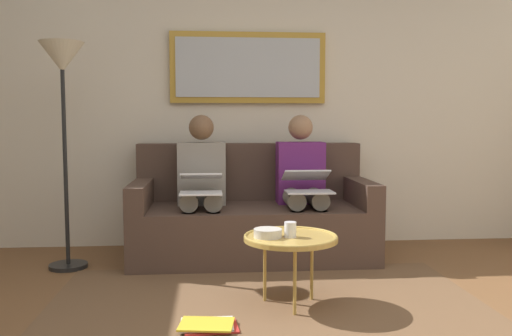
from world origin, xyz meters
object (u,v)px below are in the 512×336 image
object	(u,v)px
couch	(252,217)
coffee_table	(291,239)
cup	(290,230)
laptop_silver	(307,182)
bowl	(269,233)
person_right	(202,182)
framed_mirror	(248,68)
standing_lamp	(63,82)
laptop_white	(201,183)
person_left	(302,181)
magazine_stack	(208,325)

from	to	relation	value
couch	coffee_table	xyz separation A→B (m)	(-0.14, 1.22, 0.09)
cup	laptop_silver	bearing A→B (deg)	-106.06
bowl	person_right	bearing A→B (deg)	-70.75
framed_mirror	standing_lamp	world-z (taller)	framed_mirror
framed_mirror	cup	xyz separation A→B (m)	(-0.13, 1.63, -1.09)
laptop_silver	couch	bearing A→B (deg)	-36.80
laptop_white	standing_lamp	size ratio (longest dim) A/B	0.21
person_right	laptop_white	size ratio (longest dim) A/B	3.24
person_left	standing_lamp	distance (m)	1.96
bowl	person_left	world-z (taller)	person_left
framed_mirror	laptop_silver	distance (m)	1.22
framed_mirror	person_right	xyz separation A→B (m)	(0.40, 0.46, -0.94)
cup	person_left	bearing A→B (deg)	-103.00
couch	laptop_white	xyz separation A→B (m)	(0.40, 0.31, 0.32)
standing_lamp	coffee_table	bearing A→B (deg)	148.15
cup	bowl	size ratio (longest dim) A/B	0.55
framed_mirror	standing_lamp	bearing A→B (deg)	25.22
laptop_silver	bowl	bearing A→B (deg)	66.88
bowl	framed_mirror	bearing A→B (deg)	-89.84
couch	laptop_white	bearing A→B (deg)	37.91
cup	magazine_stack	world-z (taller)	cup
magazine_stack	coffee_table	bearing A→B (deg)	-146.32
cup	person_right	bearing A→B (deg)	-65.54
person_right	magazine_stack	distance (m)	1.59
framed_mirror	magazine_stack	size ratio (longest dim) A/B	4.14
couch	cup	bearing A→B (deg)	96.04
person_left	laptop_silver	world-z (taller)	person_left
bowl	magazine_stack	bearing A→B (deg)	41.34
bowl	magazine_stack	size ratio (longest dim) A/B	0.51
framed_mirror	coffee_table	bearing A→B (deg)	94.86
couch	standing_lamp	world-z (taller)	standing_lamp
couch	bowl	world-z (taller)	couch
laptop_silver	standing_lamp	xyz separation A→B (m)	(1.79, -0.03, 0.74)
couch	bowl	distance (m)	1.24
coffee_table	framed_mirror	bearing A→B (deg)	-85.14
couch	laptop_white	distance (m)	0.60
coffee_table	person_right	xyz separation A→B (m)	(0.54, -1.15, 0.21)
standing_lamp	magazine_stack	bearing A→B (deg)	129.35
magazine_stack	framed_mirror	bearing A→B (deg)	-100.24
magazine_stack	cup	bearing A→B (deg)	-147.82
laptop_silver	magazine_stack	bearing A→B (deg)	58.84
cup	person_right	distance (m)	1.29
cup	laptop_silver	size ratio (longest dim) A/B	0.24
coffee_table	laptop_white	size ratio (longest dim) A/B	1.57
couch	person_left	size ratio (longest dim) A/B	1.65
bowl	standing_lamp	xyz separation A→B (m)	(1.40, -0.96, 0.93)
person_left	person_right	xyz separation A→B (m)	(0.80, 0.00, 0.00)
person_left	person_right	size ratio (longest dim) A/B	1.00
bowl	person_left	distance (m)	1.24
couch	framed_mirror	size ratio (longest dim) A/B	1.40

